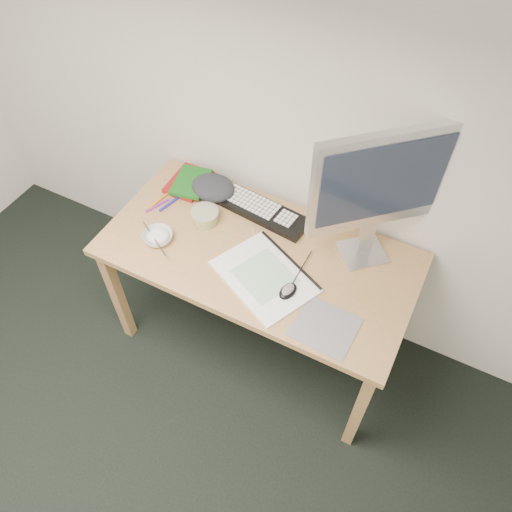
{
  "coord_description": "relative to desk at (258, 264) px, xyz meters",
  "views": [
    {
      "loc": [
        0.85,
        0.18,
        2.46
      ],
      "look_at": [
        0.24,
        1.35,
        0.83
      ],
      "focal_mm": 35.0,
      "sensor_mm": 36.0,
      "label": 1
    }
  ],
  "objects": [
    {
      "name": "desk",
      "position": [
        0.0,
        0.0,
        0.0
      ],
      "size": [
        1.4,
        0.7,
        0.75
      ],
      "color": "tan",
      "rests_on": "ground"
    },
    {
      "name": "mousepad",
      "position": [
        0.41,
        -0.22,
        0.08
      ],
      "size": [
        0.25,
        0.23,
        0.0
      ],
      "primitive_type": "cube",
      "rotation": [
        0.0,
        0.0,
        -0.05
      ],
      "color": "gray",
      "rests_on": "desk"
    },
    {
      "name": "sketchpad",
      "position": [
        0.09,
        -0.11,
        0.09
      ],
      "size": [
        0.5,
        0.45,
        0.01
      ],
      "primitive_type": "cube",
      "rotation": [
        0.0,
        0.0,
        -0.44
      ],
      "color": "white",
      "rests_on": "desk"
    },
    {
      "name": "keyboard",
      "position": [
        -0.1,
        0.22,
        0.1
      ],
      "size": [
        0.48,
        0.2,
        0.03
      ],
      "primitive_type": "cube",
      "rotation": [
        0.0,
        0.0,
        -0.12
      ],
      "color": "black",
      "rests_on": "desk"
    },
    {
      "name": "monitor",
      "position": [
        0.41,
        0.21,
        0.49
      ],
      "size": [
        0.44,
        0.41,
        0.65
      ],
      "rotation": [
        0.0,
        0.0,
        0.75
      ],
      "color": "silver",
      "rests_on": "desk"
    },
    {
      "name": "mouse",
      "position": [
        0.21,
        -0.14,
        0.11
      ],
      "size": [
        0.08,
        0.11,
        0.03
      ],
      "primitive_type": "ellipsoid",
      "rotation": [
        0.0,
        0.0,
        -0.19
      ],
      "color": "black",
      "rests_on": "sketchpad"
    },
    {
      "name": "rice_bowl",
      "position": [
        -0.43,
        -0.14,
        0.1
      ],
      "size": [
        0.15,
        0.15,
        0.04
      ],
      "primitive_type": "imported",
      "rotation": [
        0.0,
        0.0,
        0.15
      ],
      "color": "white",
      "rests_on": "desk"
    },
    {
      "name": "chopsticks",
      "position": [
        -0.43,
        -0.18,
        0.13
      ],
      "size": [
        0.21,
        0.14,
        0.02
      ],
      "primitive_type": "cylinder",
      "rotation": [
        0.0,
        1.57,
        -0.53
      ],
      "color": "silver",
      "rests_on": "rice_bowl"
    },
    {
      "name": "fruit_tub",
      "position": [
        -0.3,
        0.06,
        0.11
      ],
      "size": [
        0.15,
        0.15,
        0.06
      ],
      "primitive_type": "cylinder",
      "rotation": [
        0.0,
        0.0,
        -0.16
      ],
      "color": "gold",
      "rests_on": "desk"
    },
    {
      "name": "book_red",
      "position": [
        -0.51,
        0.23,
        0.09
      ],
      "size": [
        0.18,
        0.23,
        0.02
      ],
      "primitive_type": "cube",
      "rotation": [
        0.0,
        0.0,
        0.03
      ],
      "color": "maroon",
      "rests_on": "desk"
    },
    {
      "name": "book_green",
      "position": [
        -0.49,
        0.22,
        0.11
      ],
      "size": [
        0.2,
        0.24,
        0.02
      ],
      "primitive_type": "cube",
      "rotation": [
        0.0,
        0.0,
        0.21
      ],
      "color": "#175E18",
      "rests_on": "book_red"
    },
    {
      "name": "cloth_lump",
      "position": [
        -0.37,
        0.23,
        0.12
      ],
      "size": [
        0.2,
        0.18,
        0.08
      ],
      "primitive_type": "ellipsoid",
      "rotation": [
        0.0,
        0.0,
        -0.16
      ],
      "color": "#23262A",
      "rests_on": "desk"
    },
    {
      "name": "pencil_pink",
      "position": [
        -0.06,
        0.04,
        0.09
      ],
      "size": [
        0.16,
        0.04,
        0.01
      ],
      "primitive_type": "cylinder",
      "rotation": [
        0.0,
        1.57,
        -0.2
      ],
      "color": "pink",
      "rests_on": "desk"
    },
    {
      "name": "pencil_tan",
      "position": [
        -0.02,
        0.05,
        0.09
      ],
      "size": [
        0.14,
        0.14,
        0.01
      ],
      "primitive_type": "cylinder",
      "rotation": [
        0.0,
        1.57,
        -0.81
      ],
      "color": "tan",
      "rests_on": "desk"
    },
    {
      "name": "pencil_black",
      "position": [
        0.04,
        0.02,
        0.09
      ],
      "size": [
        0.17,
        0.04,
        0.01
      ],
      "primitive_type": "cylinder",
      "rotation": [
        0.0,
        1.57,
        -0.18
      ],
      "color": "black",
      "rests_on": "desk"
    },
    {
      "name": "marker_blue",
      "position": [
        -0.51,
        0.08,
        0.09
      ],
      "size": [
        0.05,
        0.14,
        0.01
      ],
      "primitive_type": "cylinder",
      "rotation": [
        0.0,
        1.57,
        1.32
      ],
      "color": "#2220AE",
      "rests_on": "desk"
    },
    {
      "name": "marker_orange",
      "position": [
        -0.57,
        0.06,
        0.09
      ],
      "size": [
        0.04,
        0.14,
        0.01
      ],
      "primitive_type": "cylinder",
      "rotation": [
        0.0,
        1.57,
        1.4
      ],
      "color": "orange",
      "rests_on": "desk"
    },
    {
      "name": "marker_purple",
      "position": [
        -0.56,
        0.03,
        0.09
      ],
      "size": [
        0.06,
        0.12,
        0.01
      ],
      "primitive_type": "cylinder",
      "rotation": [
        0.0,
        1.57,
        1.18
      ],
      "color": "#892893",
      "rests_on": "desk"
    }
  ]
}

